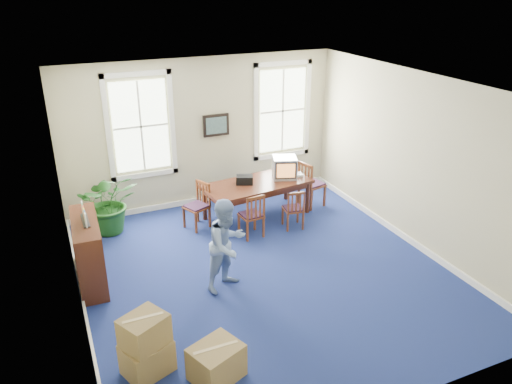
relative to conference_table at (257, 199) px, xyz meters
name	(u,v)px	position (x,y,z in m)	size (l,w,h in m)	color
floor	(265,272)	(-0.76, -2.07, -0.38)	(6.50, 6.50, 0.00)	navy
ceiling	(266,86)	(-0.76, -2.07, 2.82)	(6.50, 6.50, 0.00)	white
wall_back	(202,133)	(-0.76, 1.18, 1.22)	(6.50, 6.50, 0.00)	#BCB48D
wall_front	(394,296)	(-0.76, -5.32, 1.22)	(6.50, 6.50, 0.00)	#BCB48D
wall_left	(68,220)	(-3.76, -2.07, 1.22)	(6.50, 6.50, 0.00)	#BCB48D
wall_right	(415,161)	(2.24, -2.07, 1.22)	(6.50, 6.50, 0.00)	#BCB48D
baseboard_back	(206,199)	(-0.76, 1.15, -0.32)	(6.00, 0.04, 0.12)	white
baseboard_left	(85,312)	(-3.73, -2.07, -0.32)	(0.04, 6.50, 0.12)	white
baseboard_right	(404,236)	(2.21, -2.07, -0.32)	(0.04, 6.50, 0.12)	white
window_left	(141,126)	(-2.06, 1.16, 1.52)	(1.40, 0.12, 2.20)	white
window_right	(282,111)	(1.14, 1.16, 1.52)	(1.40, 0.12, 2.20)	white
wall_picture	(216,125)	(-0.46, 1.13, 1.37)	(0.58, 0.06, 0.48)	black
conference_table	(257,199)	(0.00, 0.00, 0.00)	(2.24, 1.02, 0.76)	#462013
crt_tv	(285,167)	(0.66, 0.05, 0.60)	(0.49, 0.53, 0.45)	#B7B7BC
game_console	(298,175)	(0.97, 0.00, 0.41)	(0.17, 0.21, 0.05)	white
equipment_bag	(245,180)	(-0.25, 0.05, 0.47)	(0.34, 0.22, 0.17)	black
chair_near_left	(251,215)	(-0.46, -0.76, 0.08)	(0.41, 0.41, 0.91)	brown
chair_near_right	(293,208)	(0.46, -0.76, 0.04)	(0.38, 0.38, 0.84)	brown
chair_end_left	(196,206)	(-1.32, 0.00, 0.09)	(0.42, 0.42, 0.94)	brown
chair_end_right	(312,184)	(1.32, 0.00, 0.14)	(0.47, 0.47, 1.04)	brown
man	(227,245)	(-1.49, -2.21, 0.39)	(0.76, 0.58, 1.55)	#7A96C8
credenza	(89,251)	(-3.51, -1.16, 0.18)	(0.41, 1.44, 1.13)	#462013
brochure_rack	(84,213)	(-3.49, -1.16, 0.88)	(0.10, 0.58, 0.26)	#99999E
potted_plant	(109,202)	(-2.93, 0.53, 0.25)	(1.13, 0.98, 1.25)	#174915
cardboard_boxes	(161,334)	(-2.89, -3.50, 0.06)	(1.55, 1.55, 0.89)	#9B7E4B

